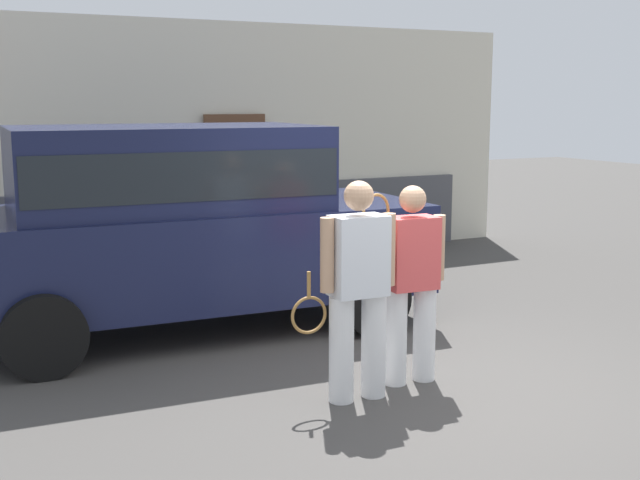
{
  "coord_description": "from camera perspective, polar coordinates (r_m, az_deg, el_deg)",
  "views": [
    {
      "loc": [
        -3.65,
        -5.25,
        2.3
      ],
      "look_at": [
        -0.38,
        1.2,
        1.05
      ],
      "focal_mm": 45.71,
      "sensor_mm": 36.0,
      "label": 1
    }
  ],
  "objects": [
    {
      "name": "house_frontage",
      "position": [
        11.63,
        -8.56,
        6.18
      ],
      "size": [
        10.08,
        0.4,
        3.38
      ],
      "color": "beige",
      "rests_on": "ground_plane"
    },
    {
      "name": "tennis_player_man",
      "position": [
        6.22,
        2.63,
        -3.4
      ],
      "size": [
        0.89,
        0.27,
        1.7
      ],
      "rotation": [
        0.0,
        0.0,
        3.12
      ],
      "color": "white",
      "rests_on": "ground_plane"
    },
    {
      "name": "ground_plane",
      "position": [
        6.8,
        7.55,
        -10.06
      ],
      "size": [
        40.0,
        40.0,
        0.0
      ],
      "primitive_type": "plane",
      "color": "#423F3D"
    },
    {
      "name": "potted_plant_by_porch",
      "position": [
        12.11,
        5.28,
        0.7
      ],
      "size": [
        0.54,
        0.54,
        0.71
      ],
      "color": "brown",
      "rests_on": "ground_plane"
    },
    {
      "name": "tennis_player_woman",
      "position": [
        6.63,
        6.36,
        -2.86
      ],
      "size": [
        0.75,
        0.28,
        1.63
      ],
      "rotation": [
        0.0,
        0.0,
        3.08
      ],
      "color": "white",
      "rests_on": "ground_plane"
    },
    {
      "name": "parked_suv",
      "position": [
        8.19,
        -9.65,
        1.56
      ],
      "size": [
        4.69,
        2.35,
        2.05
      ],
      "rotation": [
        0.0,
        0.0,
        -0.05
      ],
      "color": "#141938",
      "rests_on": "ground_plane"
    }
  ]
}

